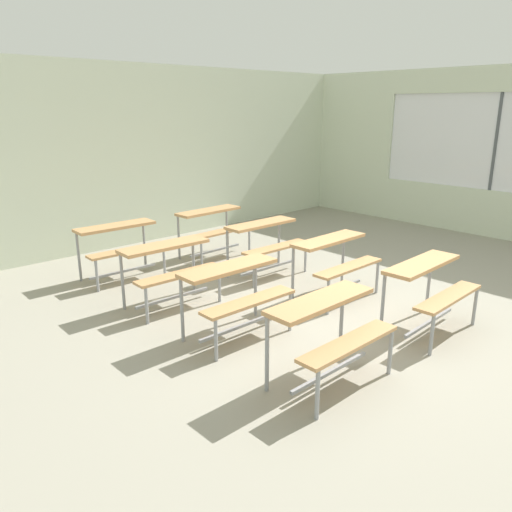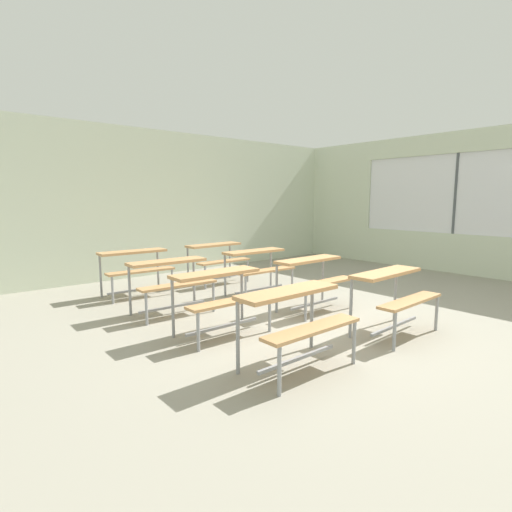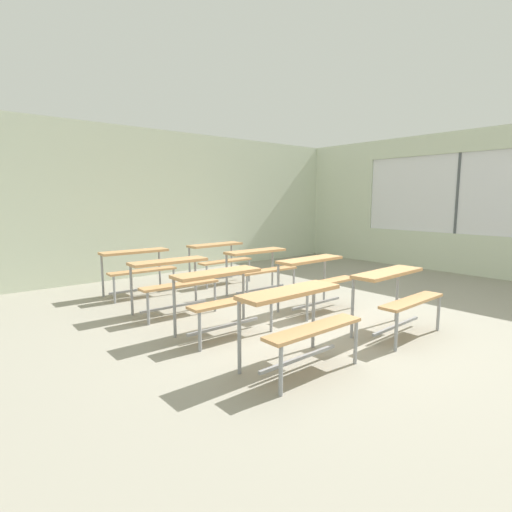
% 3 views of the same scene
% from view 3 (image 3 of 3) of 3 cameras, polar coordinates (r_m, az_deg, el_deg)
% --- Properties ---
extents(ground, '(10.00, 9.00, 0.05)m').
position_cam_3_polar(ground, '(5.29, 8.66, -9.75)').
color(ground, gray).
extents(wall_back, '(10.00, 0.12, 3.00)m').
position_cam_3_polar(wall_back, '(8.68, -14.20, 7.33)').
color(wall_back, beige).
rests_on(wall_back, ground).
extents(wall_right, '(0.12, 9.00, 3.00)m').
position_cam_3_polar(wall_right, '(9.35, 30.34, 6.18)').
color(wall_right, beige).
rests_on(wall_right, ground).
extents(desk_bench_r0c0, '(1.10, 0.59, 0.74)m').
position_cam_3_polar(desk_bench_r0c0, '(3.78, 5.99, -7.71)').
color(desk_bench_r0c0, tan).
rests_on(desk_bench_r0c0, ground).
extents(desk_bench_r0c1, '(1.12, 0.62, 0.74)m').
position_cam_3_polar(desk_bench_r0c1, '(4.98, 19.35, -4.24)').
color(desk_bench_r0c1, tan).
rests_on(desk_bench_r0c1, ground).
extents(desk_bench_r1c0, '(1.11, 0.61, 0.74)m').
position_cam_3_polar(desk_bench_r1c0, '(4.71, -4.82, -4.51)').
color(desk_bench_r1c0, tan).
rests_on(desk_bench_r1c0, ground).
extents(desk_bench_r1c1, '(1.10, 0.60, 0.74)m').
position_cam_3_polar(desk_bench_r1c1, '(5.78, 8.51, -2.19)').
color(desk_bench_r1c1, tan).
rests_on(desk_bench_r1c1, ground).
extents(desk_bench_r2c0, '(1.12, 0.63, 0.74)m').
position_cam_3_polar(desk_bench_r2c0, '(5.68, -11.83, -2.46)').
color(desk_bench_r2c0, tan).
rests_on(desk_bench_r2c0, ground).
extents(desk_bench_r2c1, '(1.11, 0.61, 0.74)m').
position_cam_3_polar(desk_bench_r2c1, '(6.63, 0.55, -0.75)').
color(desk_bench_r2c1, tan).
rests_on(desk_bench_r2c1, ground).
extents(desk_bench_r3c0, '(1.12, 0.63, 0.74)m').
position_cam_3_polar(desk_bench_r3c0, '(6.87, -16.59, -0.78)').
color(desk_bench_r3c0, tan).
rests_on(desk_bench_r3c0, ground).
extents(desk_bench_r3c1, '(1.12, 0.62, 0.74)m').
position_cam_3_polar(desk_bench_r3c1, '(7.61, -5.33, 0.37)').
color(desk_bench_r3c1, tan).
rests_on(desk_bench_r3c1, ground).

